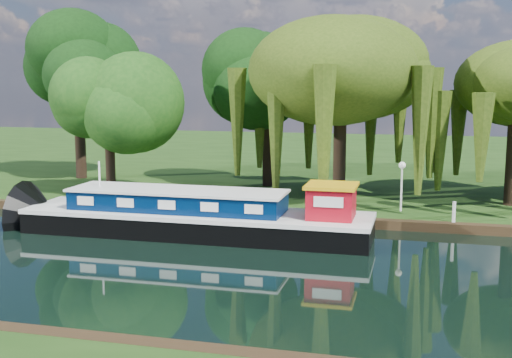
# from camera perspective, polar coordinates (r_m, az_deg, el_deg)

# --- Properties ---
(ground) EXTENTS (120.00, 120.00, 0.00)m
(ground) POSITION_cam_1_polar(r_m,az_deg,el_deg) (23.74, 10.78, -8.73)
(ground) COLOR black
(far_bank) EXTENTS (120.00, 52.00, 0.45)m
(far_bank) POSITION_cam_1_polar(r_m,az_deg,el_deg) (57.07, 12.87, 1.57)
(far_bank) COLOR #17340E
(far_bank) RESTS_ON ground
(dutch_barge) EXTENTS (16.24, 3.71, 3.43)m
(dutch_barge) POSITION_cam_1_polar(r_m,az_deg,el_deg) (29.78, -5.12, -3.37)
(dutch_barge) COLOR black
(dutch_barge) RESTS_ON ground
(red_dinghy) EXTENTS (3.68, 2.93, 0.68)m
(red_dinghy) POSITION_cam_1_polar(r_m,az_deg,el_deg) (33.23, -16.69, -3.94)
(red_dinghy) COLOR maroon
(red_dinghy) RESTS_ON ground
(willow_left) EXTENTS (8.03, 8.03, 9.62)m
(willow_left) POSITION_cam_1_polar(r_m,az_deg,el_deg) (35.27, 7.58, 9.23)
(willow_left) COLOR black
(willow_left) RESTS_ON far_bank
(tree_far_left) EXTENTS (4.94, 4.94, 7.96)m
(tree_far_left) POSITION_cam_1_polar(r_m,az_deg,el_deg) (37.27, -13.00, 6.69)
(tree_far_left) COLOR black
(tree_far_left) RESTS_ON far_bank
(tree_far_back) EXTENTS (6.11, 6.11, 10.28)m
(tree_far_back) POSITION_cam_1_polar(r_m,az_deg,el_deg) (45.55, -15.59, 9.04)
(tree_far_back) COLOR black
(tree_far_back) RESTS_ON far_bank
(tree_far_mid) EXTENTS (5.52, 5.52, 9.03)m
(tree_far_mid) POSITION_cam_1_polar(r_m,az_deg,el_deg) (40.50, 1.05, 8.13)
(tree_far_mid) COLOR black
(tree_far_mid) RESTS_ON far_bank
(lamppost) EXTENTS (0.36, 0.36, 2.56)m
(lamppost) POSITION_cam_1_polar(r_m,az_deg,el_deg) (33.48, 12.85, 0.51)
(lamppost) COLOR silver
(lamppost) RESTS_ON far_bank
(mooring_posts) EXTENTS (19.16, 0.16, 1.00)m
(mooring_posts) POSITION_cam_1_polar(r_m,az_deg,el_deg) (31.68, 10.85, -2.58)
(mooring_posts) COLOR silver
(mooring_posts) RESTS_ON far_bank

